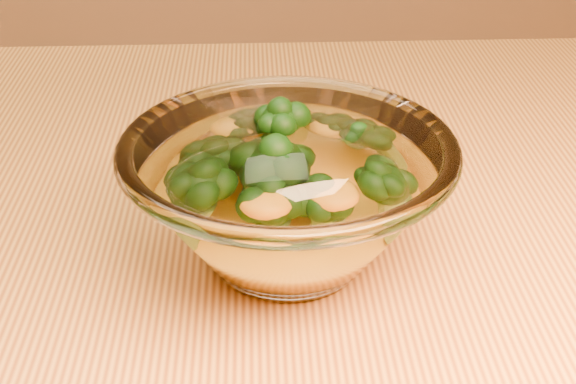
{
  "coord_description": "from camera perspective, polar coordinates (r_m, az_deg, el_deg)",
  "views": [
    {
      "loc": [
        -0.02,
        -0.44,
        1.06
      ],
      "look_at": [
        0.0,
        -0.01,
        0.8
      ],
      "focal_mm": 50.0,
      "sensor_mm": 36.0,
      "label": 1
    }
  ],
  "objects": [
    {
      "name": "table",
      "position": [
        0.6,
        -0.38,
        -12.06
      ],
      "size": [
        1.2,
        0.8,
        0.75
      ],
      "color": "#BD8838",
      "rests_on": "ground"
    },
    {
      "name": "glass_bowl",
      "position": [
        0.5,
        0.0,
        -0.44
      ],
      "size": [
        0.21,
        0.21,
        0.09
      ],
      "color": "white",
      "rests_on": "table"
    },
    {
      "name": "cheese_sauce",
      "position": [
        0.51,
        0.0,
        -2.31
      ],
      "size": [
        0.12,
        0.12,
        0.03
      ],
      "primitive_type": "ellipsoid",
      "color": "#F9A214",
      "rests_on": "glass_bowl"
    },
    {
      "name": "broccoli_heap",
      "position": [
        0.5,
        -0.42,
        1.49
      ],
      "size": [
        0.14,
        0.13,
        0.07
      ],
      "color": "black",
      "rests_on": "cheese_sauce"
    }
  ]
}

